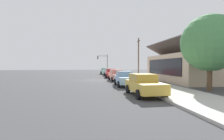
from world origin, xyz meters
TOP-DOWN VIEW (x-y plane):
  - ground_plane at (0.00, 0.00)m, footprint 120.00×120.00m
  - sidewalk_curb at (0.00, 5.60)m, footprint 60.00×4.20m
  - car_seafoam at (-17.87, 2.62)m, footprint 4.88×2.12m
  - car_silver at (-11.11, 2.87)m, footprint 4.66×2.12m
  - car_cherry at (-5.22, 2.68)m, footprint 4.72×2.12m
  - car_coral at (1.12, 2.71)m, footprint 4.66×2.12m
  - car_skyblue at (7.63, 2.63)m, footprint 4.60×2.00m
  - car_mustard at (13.84, 2.86)m, footprint 4.46×2.19m
  - storefront_building at (3.52, 11.98)m, footprint 13.37×6.83m
  - shade_tree at (12.46, 9.14)m, footprint 4.87×4.87m
  - traffic_light_main at (-21.54, 2.54)m, footprint 0.37×2.79m
  - utility_pole_wooden at (-6.64, 8.20)m, footprint 1.80×0.24m
  - fire_hydrant_red at (-6.26, 4.20)m, footprint 0.22×0.22m

SIDE VIEW (x-z plane):
  - ground_plane at x=0.00m, z-range 0.00..0.00m
  - sidewalk_curb at x=0.00m, z-range 0.00..0.16m
  - fire_hydrant_red at x=-6.26m, z-range 0.14..0.85m
  - car_skyblue at x=7.63m, z-range 0.02..1.61m
  - car_mustard at x=13.84m, z-range 0.02..1.61m
  - car_coral at x=1.12m, z-range 0.02..1.61m
  - car_cherry at x=-5.22m, z-range 0.02..1.61m
  - car_silver at x=-11.11m, z-range 0.02..1.61m
  - car_seafoam at x=-17.87m, z-range 0.02..1.61m
  - storefront_building at x=3.52m, z-range -0.79..4.77m
  - traffic_light_main at x=-21.54m, z-range 0.89..6.09m
  - utility_pole_wooden at x=-6.64m, z-range 0.18..7.68m
  - shade_tree at x=12.46m, z-range 0.85..7.46m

